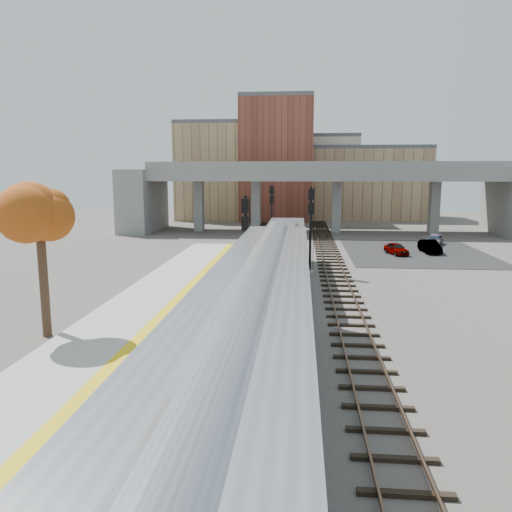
% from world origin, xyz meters
% --- Properties ---
extents(ground, '(160.00, 160.00, 0.00)m').
position_xyz_m(ground, '(0.00, 0.00, 0.00)').
color(ground, '#47423D').
rests_on(ground, ground).
extents(platform, '(4.50, 60.00, 0.35)m').
position_xyz_m(platform, '(-7.25, 0.00, 0.17)').
color(platform, '#9E9E99').
rests_on(platform, ground).
extents(yellow_strip, '(0.70, 60.00, 0.01)m').
position_xyz_m(yellow_strip, '(-5.35, 0.00, 0.35)').
color(yellow_strip, yellow).
rests_on(yellow_strip, platform).
extents(tracks, '(10.70, 95.00, 0.25)m').
position_xyz_m(tracks, '(0.93, 12.50, 0.08)').
color(tracks, black).
rests_on(tracks, ground).
extents(overpass, '(54.00, 12.00, 9.50)m').
position_xyz_m(overpass, '(4.92, 45.00, 5.81)').
color(overpass, slate).
rests_on(overpass, ground).
extents(buildings_far, '(43.00, 21.00, 20.60)m').
position_xyz_m(buildings_far, '(1.26, 66.57, 7.88)').
color(buildings_far, tan).
rests_on(buildings_far, ground).
extents(parking_lot, '(14.00, 18.00, 0.04)m').
position_xyz_m(parking_lot, '(14.00, 28.00, 0.02)').
color(parking_lot, black).
rests_on(parking_lot, ground).
extents(locomotive, '(3.02, 19.05, 4.10)m').
position_xyz_m(locomotive, '(1.00, 13.12, 2.28)').
color(locomotive, '#A8AAB2').
rests_on(locomotive, ground).
extents(coach, '(3.03, 25.00, 5.00)m').
position_xyz_m(coach, '(1.00, -9.48, 2.80)').
color(coach, '#A8AAB2').
rests_on(coach, ground).
extents(signal_mast_near, '(0.60, 0.64, 6.76)m').
position_xyz_m(signal_mast_near, '(-1.10, 5.90, 3.30)').
color(signal_mast_near, '#9E9E99').
rests_on(signal_mast_near, ground).
extents(signal_mast_mid, '(0.60, 0.64, 7.01)m').
position_xyz_m(signal_mast_mid, '(3.00, 16.07, 3.47)').
color(signal_mast_mid, '#9E9E99').
rests_on(signal_mast_mid, ground).
extents(signal_mast_far, '(0.60, 0.64, 6.74)m').
position_xyz_m(signal_mast_far, '(-1.10, 32.47, 3.28)').
color(signal_mast_far, '#9E9E99').
rests_on(signal_mast_far, ground).
extents(tree, '(3.60, 3.60, 8.45)m').
position_xyz_m(tree, '(-10.40, -0.77, 6.27)').
color(tree, '#382619').
rests_on(tree, ground).
extents(car_a, '(2.29, 3.70, 1.17)m').
position_xyz_m(car_a, '(11.76, 26.32, 0.63)').
color(car_a, '#99999E').
rests_on(car_a, parking_lot).
extents(car_b, '(1.65, 4.04, 1.30)m').
position_xyz_m(car_b, '(15.32, 27.65, 0.69)').
color(car_b, '#99999E').
rests_on(car_b, parking_lot).
extents(car_c, '(2.96, 4.11, 1.11)m').
position_xyz_m(car_c, '(17.26, 33.47, 0.59)').
color(car_c, '#99999E').
rests_on(car_c, parking_lot).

